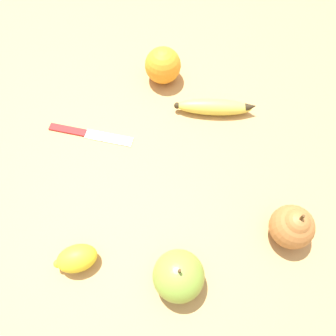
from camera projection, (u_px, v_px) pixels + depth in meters
ground_plane at (172, 176)px, 0.65m from camera, size 3.00×3.00×0.00m
banana at (215, 107)px, 0.70m from camera, size 0.17×0.08×0.04m
orange at (163, 65)px, 0.72m from camera, size 0.08×0.08×0.08m
pear at (292, 226)px, 0.56m from camera, size 0.08×0.08×0.09m
apple at (179, 276)px, 0.52m from camera, size 0.08×0.08×0.09m
lemon at (77, 258)px, 0.55m from camera, size 0.08×0.08×0.05m
paring_knife at (87, 133)px, 0.69m from camera, size 0.18×0.04×0.01m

